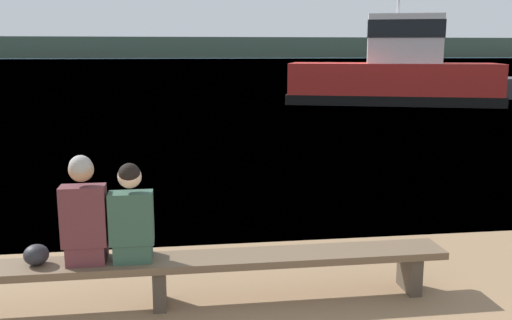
# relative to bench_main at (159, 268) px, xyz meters

# --- Properties ---
(water_surface) EXTENTS (240.00, 240.00, 0.00)m
(water_surface) POSITION_rel_bench_main_xyz_m (0.51, 121.66, -0.38)
(water_surface) COLOR teal
(water_surface) RESTS_ON ground
(far_shoreline) EXTENTS (600.00, 12.00, 6.35)m
(far_shoreline) POSITION_rel_bench_main_xyz_m (0.51, 181.14, 2.80)
(far_shoreline) COLOR #384233
(far_shoreline) RESTS_ON ground
(bench_main) EXTENTS (5.64, 0.45, 0.46)m
(bench_main) POSITION_rel_bench_main_xyz_m (0.00, 0.00, 0.00)
(bench_main) COLOR brown
(bench_main) RESTS_ON ground
(person_left) EXTENTS (0.41, 0.37, 1.03)m
(person_left) POSITION_rel_bench_main_xyz_m (-0.66, -0.00, 0.56)
(person_left) COLOR #56282D
(person_left) RESTS_ON bench_main
(person_right) EXTENTS (0.41, 0.37, 0.95)m
(person_right) POSITION_rel_bench_main_xyz_m (-0.24, -0.00, 0.51)
(person_right) COLOR #2D4C3D
(person_right) RESTS_ON bench_main
(shopping_bag) EXTENTS (0.23, 0.23, 0.19)m
(shopping_bag) POSITION_rel_bench_main_xyz_m (-1.12, 0.03, 0.18)
(shopping_bag) COLOR #232328
(shopping_bag) RESTS_ON bench_main
(tugboat_red) EXTENTS (9.93, 6.01, 7.07)m
(tugboat_red) POSITION_rel_bench_main_xyz_m (10.14, 19.81, 0.88)
(tugboat_red) COLOR red
(tugboat_red) RESTS_ON water_surface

